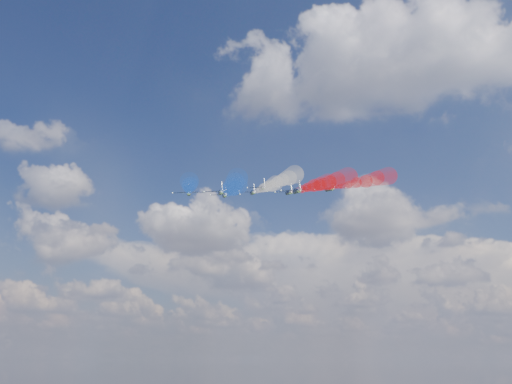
% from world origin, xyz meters
% --- Properties ---
extents(jet_lead, '(14.36, 15.38, 6.29)m').
position_xyz_m(jet_lead, '(-16.83, 26.76, 174.07)').
color(jet_lead, black).
extents(trail_lead, '(26.98, 41.28, 14.58)m').
position_xyz_m(trail_lead, '(-2.53, 3.20, 167.61)').
color(trail_lead, white).
extents(jet_inner_left, '(14.36, 15.38, 6.29)m').
position_xyz_m(jet_inner_left, '(-19.14, 11.15, 169.38)').
color(jet_inner_left, black).
extents(trail_inner_left, '(26.98, 41.28, 14.58)m').
position_xyz_m(trail_inner_left, '(-4.84, -12.40, 162.92)').
color(trail_inner_left, blue).
extents(jet_inner_right, '(14.36, 15.38, 6.29)m').
position_xyz_m(jet_inner_right, '(-1.53, 20.42, 170.65)').
color(jet_inner_right, black).
extents(trail_inner_right, '(26.98, 41.28, 14.58)m').
position_xyz_m(trail_inner_right, '(12.77, -3.13, 164.20)').
color(trail_inner_right, red).
extents(jet_outer_left, '(14.36, 15.38, 6.29)m').
position_xyz_m(jet_outer_left, '(-21.73, -5.91, 165.93)').
color(jet_outer_left, black).
extents(trail_outer_left, '(26.98, 41.28, 14.58)m').
position_xyz_m(trail_outer_left, '(-7.43, -29.46, 159.47)').
color(trail_outer_left, blue).
extents(jet_center_third, '(14.36, 15.38, 6.29)m').
position_xyz_m(jet_center_third, '(-3.59, 4.70, 168.06)').
color(jet_center_third, black).
extents(trail_center_third, '(26.98, 41.28, 14.58)m').
position_xyz_m(trail_center_third, '(10.71, -18.85, 161.61)').
color(trail_center_third, white).
extents(jet_outer_right, '(14.36, 15.38, 6.29)m').
position_xyz_m(jet_outer_right, '(12.84, 16.34, 168.96)').
color(jet_outer_right, black).
extents(trail_outer_right, '(26.98, 41.28, 14.58)m').
position_xyz_m(trail_outer_right, '(27.14, -7.22, 162.50)').
color(trail_outer_right, red).
extents(jet_rear_left, '(14.36, 15.38, 6.29)m').
position_xyz_m(jet_rear_left, '(-8.08, -12.16, 162.99)').
color(jet_rear_left, black).
extents(trail_rear_left, '(26.98, 41.28, 14.58)m').
position_xyz_m(trail_rear_left, '(6.22, -35.72, 156.53)').
color(trail_rear_left, blue).
extents(jet_rear_right, '(14.36, 15.38, 6.29)m').
position_xyz_m(jet_rear_right, '(8.44, 0.57, 164.70)').
color(jet_rear_right, black).
extents(trail_rear_right, '(26.98, 41.28, 14.58)m').
position_xyz_m(trail_rear_right, '(22.74, -22.98, 158.25)').
color(trail_rear_right, red).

